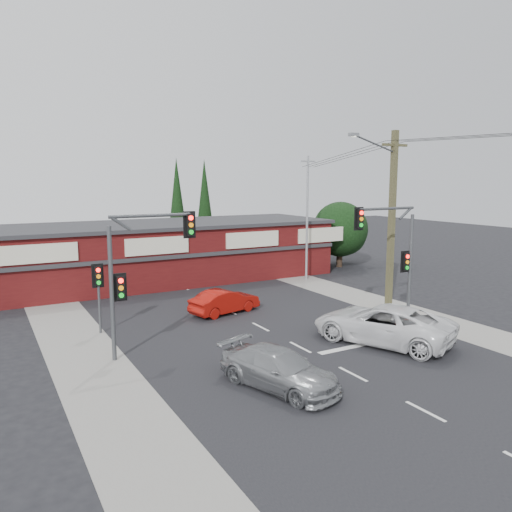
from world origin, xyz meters
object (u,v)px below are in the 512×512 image
red_sedan (225,301)px  utility_pole (390,214)px  white_suv (382,324)px  silver_suv (279,369)px  shop_building (154,252)px

red_sedan → utility_pole: (8.77, -3.38, 4.73)m
white_suv → red_sedan: bearing=-87.4°
white_suv → red_sedan: 8.96m
white_suv → silver_suv: white_suv is taller
shop_building → utility_pole: bearing=-56.2°
white_suv → shop_building: (-4.60, 18.63, 1.26)m
red_sedan → shop_building: (-0.59, 10.62, 1.47)m
white_suv → red_sedan: (-4.01, 8.01, -0.20)m
white_suv → utility_pole: size_ratio=0.63×
white_suv → utility_pole: bearing=-159.8°
silver_suv → utility_pole: size_ratio=0.47×
white_suv → shop_building: shop_building is taller
silver_suv → red_sedan: bearing=57.1°
utility_pole → white_suv: bearing=-135.7°
red_sedan → utility_pole: bearing=-124.7°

